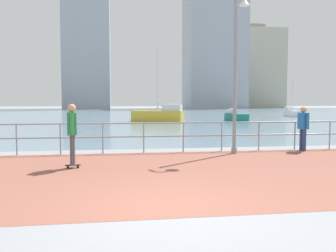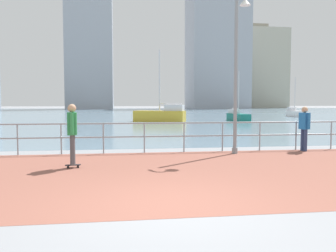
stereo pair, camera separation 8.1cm
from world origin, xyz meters
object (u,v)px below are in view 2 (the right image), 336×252
object	(u,v)px
sailboat_gray	(238,116)
sailboat_yellow	(161,115)
lamppost	(238,59)
sailboat_navy	(294,113)
bystander	(304,125)
skateboarder	(72,130)

from	to	relation	value
sailboat_gray	sailboat_yellow	world-z (taller)	sailboat_yellow
lamppost	sailboat_navy	distance (m)	33.34
sailboat_gray	sailboat_yellow	size ratio (longest dim) A/B	0.71
sailboat_yellow	lamppost	bearing A→B (deg)	-89.27
lamppost	bystander	size ratio (longest dim) A/B	3.60
skateboarder	sailboat_gray	world-z (taller)	sailboat_gray
bystander	sailboat_navy	xyz separation A→B (m)	(14.37, 28.15, -0.48)
skateboarder	sailboat_gray	xyz separation A→B (m)	(12.02, 21.52, -0.59)
bystander	sailboat_gray	bearing A→B (deg)	77.70
sailboat_navy	sailboat_gray	bearing A→B (deg)	-138.97
bystander	lamppost	bearing A→B (deg)	-171.33
lamppost	sailboat_yellow	bearing A→B (deg)	90.73
sailboat_navy	sailboat_gray	distance (m)	13.47
lamppost	sailboat_gray	xyz separation A→B (m)	(6.84, 19.71, -2.74)
sailboat_gray	lamppost	bearing A→B (deg)	-109.14
bystander	sailboat_gray	xyz separation A→B (m)	(4.21, 19.31, -0.50)
skateboarder	sailboat_navy	bearing A→B (deg)	53.86
skateboarder	bystander	world-z (taller)	skateboarder
skateboarder	sailboat_yellow	world-z (taller)	sailboat_yellow
skateboarder	sailboat_yellow	bearing A→B (deg)	77.27
skateboarder	bystander	distance (m)	8.12
bystander	sailboat_gray	world-z (taller)	sailboat_gray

